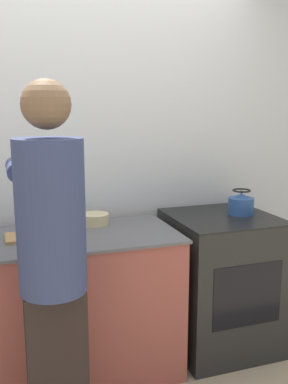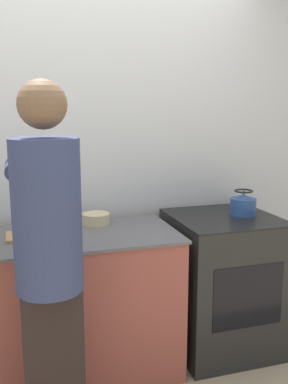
% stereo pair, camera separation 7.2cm
% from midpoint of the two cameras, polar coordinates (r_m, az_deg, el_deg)
% --- Properties ---
extents(wall_back, '(8.00, 0.05, 2.60)m').
position_cam_midpoint_polar(wall_back, '(2.91, -8.14, 4.59)').
color(wall_back, silver).
rests_on(wall_back, ground_plane).
extents(counter, '(1.77, 0.66, 0.89)m').
position_cam_midpoint_polar(counter, '(2.70, -14.11, -15.10)').
color(counter, '#9E4C42').
rests_on(counter, ground_plane).
extents(oven, '(0.67, 0.68, 0.92)m').
position_cam_midpoint_polar(oven, '(3.03, 11.05, -11.69)').
color(oven, black).
rests_on(oven, ground_plane).
extents(person, '(0.34, 0.58, 1.74)m').
position_cam_midpoint_polar(person, '(1.98, -11.54, -8.67)').
color(person, black).
rests_on(person, ground_plane).
extents(cutting_board, '(0.36, 0.20, 0.02)m').
position_cam_midpoint_polar(cutting_board, '(2.56, -13.15, -5.60)').
color(cutting_board, '#A87A4C').
rests_on(cutting_board, counter).
extents(knife, '(0.20, 0.10, 0.01)m').
position_cam_midpoint_polar(knife, '(2.55, -12.39, -5.37)').
color(knife, silver).
rests_on(knife, cutting_board).
extents(kettle, '(0.17, 0.17, 0.17)m').
position_cam_midpoint_polar(kettle, '(2.93, 13.76, -1.64)').
color(kettle, '#284C8C').
rests_on(kettle, oven).
extents(bowl_mixing, '(0.18, 0.18, 0.07)m').
position_cam_midpoint_polar(bowl_mixing, '(2.76, -5.70, -3.57)').
color(bowl_mixing, '#C6B789').
rests_on(bowl_mixing, counter).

